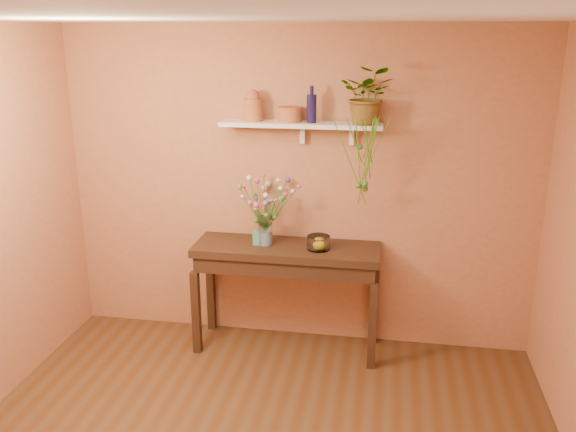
# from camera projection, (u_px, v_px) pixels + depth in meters

# --- Properties ---
(room) EXTENTS (4.04, 4.04, 2.70)m
(room) POSITION_uv_depth(u_px,v_px,m) (239.00, 283.00, 3.20)
(room) COLOR #51351E
(room) RESTS_ON ground
(sideboard) EXTENTS (1.54, 0.49, 0.93)m
(sideboard) POSITION_uv_depth(u_px,v_px,m) (287.00, 261.00, 5.00)
(sideboard) COLOR #3B2716
(sideboard) RESTS_ON ground
(wall_shelf) EXTENTS (1.30, 0.24, 0.19)m
(wall_shelf) POSITION_uv_depth(u_px,v_px,m) (302.00, 125.00, 4.78)
(wall_shelf) COLOR white
(wall_shelf) RESTS_ON room
(terracotta_jug) EXTENTS (0.17, 0.17, 0.25)m
(terracotta_jug) POSITION_uv_depth(u_px,v_px,m) (253.00, 106.00, 4.81)
(terracotta_jug) COLOR #BA6236
(terracotta_jug) RESTS_ON wall_shelf
(terracotta_pot) EXTENTS (0.22, 0.22, 0.12)m
(terracotta_pot) POSITION_uv_depth(u_px,v_px,m) (290.00, 114.00, 4.79)
(terracotta_pot) COLOR #BA6236
(terracotta_pot) RESTS_ON wall_shelf
(blue_bottle) EXTENTS (0.09, 0.09, 0.29)m
(blue_bottle) POSITION_uv_depth(u_px,v_px,m) (312.00, 108.00, 4.71)
(blue_bottle) COLOR #15103A
(blue_bottle) RESTS_ON wall_shelf
(spider_plant) EXTENTS (0.44, 0.40, 0.45)m
(spider_plant) POSITION_uv_depth(u_px,v_px,m) (368.00, 95.00, 4.60)
(spider_plant) COLOR #3D6F26
(spider_plant) RESTS_ON wall_shelf
(plant_fronds) EXTENTS (0.43, 0.33, 0.72)m
(plant_fronds) POSITION_uv_depth(u_px,v_px,m) (363.00, 165.00, 4.62)
(plant_fronds) COLOR #3D6F26
(plant_fronds) RESTS_ON wall_shelf
(glass_vase) EXTENTS (0.12, 0.12, 0.25)m
(glass_vase) POSITION_uv_depth(u_px,v_px,m) (265.00, 232.00, 4.97)
(glass_vase) COLOR white
(glass_vase) RESTS_ON sideboard
(bouquet) EXTENTS (0.51, 0.46, 0.47)m
(bouquet) POSITION_uv_depth(u_px,v_px,m) (267.00, 199.00, 4.90)
(bouquet) COLOR #386B28
(bouquet) RESTS_ON glass_vase
(glass_bowl) EXTENTS (0.19, 0.19, 0.11)m
(glass_bowl) POSITION_uv_depth(u_px,v_px,m) (318.00, 243.00, 4.87)
(glass_bowl) COLOR white
(glass_bowl) RESTS_ON sideboard
(lemon) EXTENTS (0.08, 0.08, 0.08)m
(lemon) POSITION_uv_depth(u_px,v_px,m) (319.00, 244.00, 4.86)
(lemon) COLOR yellow
(lemon) RESTS_ON glass_bowl
(carton) EXTENTS (0.07, 0.05, 0.12)m
(carton) POSITION_uv_depth(u_px,v_px,m) (257.00, 238.00, 4.97)
(carton) COLOR teal
(carton) RESTS_ON sideboard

